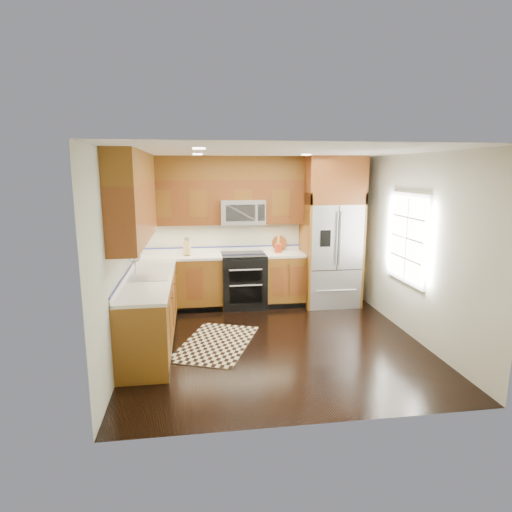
{
  "coord_description": "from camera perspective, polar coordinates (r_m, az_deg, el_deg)",
  "views": [
    {
      "loc": [
        -1.06,
        -5.54,
        2.36
      ],
      "look_at": [
        -0.18,
        0.6,
        1.12
      ],
      "focal_mm": 30.0,
      "sensor_mm": 36.0,
      "label": 1
    }
  ],
  "objects": [
    {
      "name": "utensil_crock",
      "position": [
        7.51,
        2.96,
        1.31
      ],
      "size": [
        0.15,
        0.15,
        0.34
      ],
      "color": "#A42A14",
      "rests_on": "countertop"
    },
    {
      "name": "upper_cabinets",
      "position": [
        6.64,
        -9.0,
        8.29
      ],
      "size": [
        2.85,
        3.0,
        1.15
      ],
      "color": "brown",
      "rests_on": "ground"
    },
    {
      "name": "knife_block",
      "position": [
        7.38,
        -9.19,
        1.07
      ],
      "size": [
        0.13,
        0.17,
        0.31
      ],
      "color": "tan",
      "rests_on": "countertop"
    },
    {
      "name": "wall_right",
      "position": [
        6.42,
        20.48,
        1.09
      ],
      "size": [
        0.02,
        4.0,
        2.6
      ],
      "primitive_type": "cube",
      "color": "beige",
      "rests_on": "ground"
    },
    {
      "name": "countertop",
      "position": [
        6.71,
        -8.2,
        -1.18
      ],
      "size": [
        2.86,
        3.01,
        0.04
      ],
      "color": "white",
      "rests_on": "base_cabinets"
    },
    {
      "name": "microwave",
      "position": [
        7.42,
        -1.84,
        5.9
      ],
      "size": [
        0.76,
        0.4,
        0.42
      ],
      "color": "#B2B2B7",
      "rests_on": "ground"
    },
    {
      "name": "refrigerator",
      "position": [
        7.62,
        10.0,
        3.19
      ],
      "size": [
        0.98,
        0.75,
        2.6
      ],
      "color": "#B2B2B7",
      "rests_on": "ground"
    },
    {
      "name": "range",
      "position": [
        7.5,
        -1.67,
        -3.29
      ],
      "size": [
        0.76,
        0.67,
        0.95
      ],
      "color": "black",
      "rests_on": "ground"
    },
    {
      "name": "wall_left",
      "position": [
        5.72,
        -17.45,
        0.11
      ],
      "size": [
        0.02,
        4.0,
        2.6
      ],
      "primitive_type": "cube",
      "color": "beige",
      "rests_on": "ground"
    },
    {
      "name": "sink_faucet",
      "position": [
        5.97,
        -14.42,
        -2.29
      ],
      "size": [
        0.54,
        0.44,
        0.37
      ],
      "color": "#B2B2B7",
      "rests_on": "countertop"
    },
    {
      "name": "ground",
      "position": [
        6.11,
        2.53,
        -11.39
      ],
      "size": [
        4.0,
        4.0,
        0.0
      ],
      "primitive_type": "plane",
      "color": "black",
      "rests_on": "ground"
    },
    {
      "name": "rug",
      "position": [
        6.08,
        -5.31,
        -11.5
      ],
      "size": [
        1.34,
        1.67,
        0.01
      ],
      "primitive_type": "cube",
      "rotation": [
        0.0,
        0.0,
        -0.37
      ],
      "color": "black",
      "rests_on": "ground"
    },
    {
      "name": "wall_back",
      "position": [
        7.69,
        -0.13,
        3.4
      ],
      "size": [
        4.0,
        0.02,
        2.6
      ],
      "primitive_type": "cube",
      "color": "beige",
      "rests_on": "ground"
    },
    {
      "name": "cutting_board",
      "position": [
        7.76,
        3.13,
        0.83
      ],
      "size": [
        0.36,
        0.36,
        0.02
      ],
      "primitive_type": "cylinder",
      "rotation": [
        0.0,
        0.0,
        -0.42
      ],
      "color": "brown",
      "rests_on": "countertop"
    },
    {
      "name": "window",
      "position": [
        6.56,
        19.55,
        2.26
      ],
      "size": [
        0.04,
        1.1,
        1.3
      ],
      "color": "white",
      "rests_on": "ground"
    },
    {
      "name": "base_cabinets",
      "position": [
        6.72,
        -9.3,
        -5.35
      ],
      "size": [
        2.85,
        3.0,
        0.9
      ],
      "color": "brown",
      "rests_on": "ground"
    }
  ]
}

